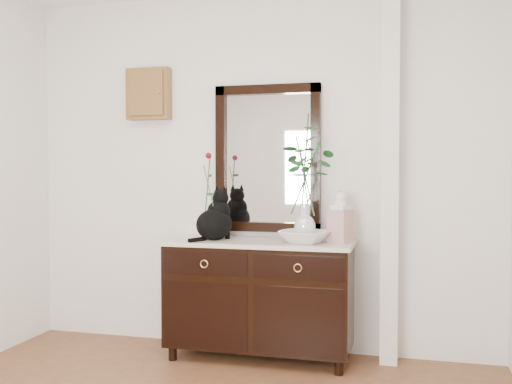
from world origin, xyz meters
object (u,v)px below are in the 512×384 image
(lotus_bowl, at_px, (305,237))
(sideboard, at_px, (260,293))
(cat, at_px, (214,214))
(ginger_jar, at_px, (340,216))

(lotus_bowl, bearing_deg, sideboard, 171.12)
(cat, height_order, lotus_bowl, cat)
(lotus_bowl, relative_size, ginger_jar, 0.94)
(lotus_bowl, height_order, ginger_jar, ginger_jar)
(cat, relative_size, lotus_bowl, 1.07)
(sideboard, distance_m, ginger_jar, 0.80)
(cat, height_order, ginger_jar, cat)
(sideboard, bearing_deg, ginger_jar, 2.44)
(cat, bearing_deg, ginger_jar, 26.35)
(ginger_jar, bearing_deg, cat, -176.33)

